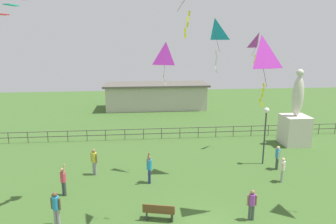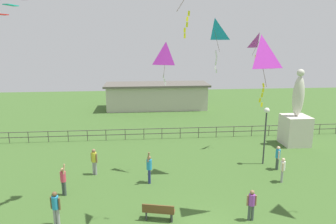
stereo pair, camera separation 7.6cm
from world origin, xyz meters
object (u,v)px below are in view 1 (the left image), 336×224
Objects in this scene: statue_monument at (295,123)px; person_0 at (283,168)px; park_bench at (159,211)px; kite_2 at (260,54)px; kite_5 at (214,32)px; person_2 at (63,179)px; person_6 at (56,206)px; person_3 at (149,167)px; person_4 at (252,203)px; person_5 at (94,160)px; kite_0 at (259,42)px; kite_1 at (166,55)px; lamppost at (266,123)px; person_1 at (278,156)px.

statue_monument is 4.01× the size of person_0.
kite_2 is at bearing 7.83° from park_bench.
person_0 is 8.86m from kite_5.
person_6 is (0.33, -2.82, 0.03)m from person_2.
kite_5 is (3.80, 0.76, 7.65)m from person_3.
person_5 is (-7.95, 5.75, 0.09)m from person_4.
person_6 is (-12.15, -3.24, 0.09)m from person_0.
kite_0 is at bearing 48.72° from park_bench.
person_4 is at bearing -43.02° from person_3.
kite_1 is at bearing 27.31° from person_2.
kite_1 is (-6.66, 2.59, 6.49)m from person_0.
lamppost is at bearing 3.40° from person_5.
kite_0 is (7.80, 8.89, 7.65)m from park_bench.
kite_2 is (-3.17, -8.25, -0.52)m from kite_0.
person_3 is 1.18× the size of person_5.
person_5 is at bearing -176.60° from lamppost.
person_1 reaches higher than person_0.
person_2 reaches higher than person_1.
person_3 is at bearing 94.39° from park_bench.
kite_2 reaches higher than park_bench.
person_1 is (0.52, 1.78, 0.04)m from person_0.
park_bench is 0.72× the size of kite_0.
kite_0 is at bearing 84.06° from lamppost.
lamppost reaches higher than person_5.
kite_2 is (3.75, -5.23, 0.24)m from kite_1.
kite_5 is at bearing 53.03° from park_bench.
person_3 is 1.30× the size of person_4.
person_4 is at bearing -2.71° from person_6.
kite_2 reaches higher than kite_1.
kite_1 is at bearing 173.52° from person_1.
person_2 is 2.82m from person_5.
statue_monument reaches higher than lamppost.
person_0 is 9.17m from kite_0.
lamppost is 2.35× the size of person_6.
person_4 reaches higher than person_0.
person_1 is at bearing 7.88° from person_3.
kite_5 reaches higher than statue_monument.
lamppost is at bearing 18.92° from kite_5.
park_bench is at bearing -140.10° from statue_monument.
kite_5 is at bearing -24.76° from kite_1.
person_1 is 8.42m from person_3.
statue_monument is 12.46m from person_4.
statue_monument is 2.79× the size of kite_0.
lamppost is 2.47× the size of person_1.
person_4 is (-7.29, -10.07, -0.89)m from statue_monument.
kite_0 reaches higher than person_3.
kite_0 reaches higher than kite_1.
kite_0 is at bearing 23.57° from kite_1.
park_bench is at bearing -55.65° from person_5.
lamppost is at bearing 63.36° from person_4.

